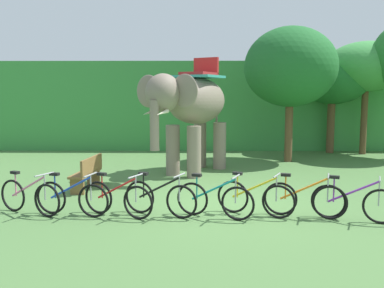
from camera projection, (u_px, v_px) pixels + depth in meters
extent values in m
plane|color=#4C753D|center=(226.00, 204.00, 9.79)|extent=(80.00, 80.00, 0.00)
cube|color=#3D8E42|center=(210.00, 105.00, 21.74)|extent=(36.00, 6.00, 4.04)
cylinder|color=brown|center=(289.00, 132.00, 15.87)|extent=(0.29, 0.29, 2.24)
ellipsoid|color=#1E6028|center=(290.00, 67.00, 15.58)|extent=(3.45, 3.45, 2.98)
cylinder|color=brown|center=(331.00, 127.00, 18.31)|extent=(0.33, 0.33, 2.25)
ellipsoid|color=#1E6028|center=(332.00, 79.00, 18.06)|extent=(3.16, 3.16, 2.13)
cylinder|color=brown|center=(364.00, 122.00, 17.84)|extent=(0.27, 0.27, 2.78)
ellipsoid|color=#3D8E42|center=(367.00, 67.00, 17.57)|extent=(3.47, 3.47, 2.10)
ellipsoid|color=gray|center=(197.00, 101.00, 13.60)|extent=(2.63, 3.21, 1.50)
cylinder|color=gray|center=(194.00, 152.00, 12.82)|extent=(0.44, 0.44, 1.60)
cylinder|color=gray|center=(173.00, 150.00, 13.20)|extent=(0.44, 0.44, 1.60)
cylinder|color=gray|center=(220.00, 146.00, 14.37)|extent=(0.44, 0.44, 1.60)
cylinder|color=gray|center=(200.00, 144.00, 14.75)|extent=(0.44, 0.44, 1.60)
ellipsoid|color=gray|center=(163.00, 93.00, 11.85)|extent=(1.41, 1.45, 1.10)
ellipsoid|color=gray|center=(185.00, 91.00, 11.67)|extent=(0.81, 0.55, 0.96)
ellipsoid|color=gray|center=(148.00, 91.00, 12.28)|extent=(0.81, 0.55, 0.96)
cylinder|color=gray|center=(154.00, 126.00, 11.57)|extent=(0.26, 0.26, 1.40)
cone|color=beige|center=(162.00, 113.00, 11.46)|extent=(0.38, 0.55, 0.21)
cone|color=beige|center=(149.00, 113.00, 11.68)|extent=(0.38, 0.55, 0.21)
cube|color=teal|center=(199.00, 77.00, 13.60)|extent=(1.79, 1.78, 0.08)
cube|color=#B22323|center=(199.00, 74.00, 13.59)|extent=(1.32, 1.40, 0.10)
cube|color=#B22323|center=(206.00, 66.00, 13.99)|extent=(0.84, 0.53, 0.56)
cylinder|color=gray|center=(217.00, 113.00, 14.88)|extent=(0.08, 0.08, 0.90)
torus|color=black|center=(13.00, 195.00, 9.15)|extent=(0.66, 0.35, 0.71)
torus|color=black|center=(47.00, 200.00, 8.71)|extent=(0.66, 0.35, 0.71)
cylinder|color=pink|center=(28.00, 186.00, 8.91)|extent=(0.90, 0.45, 0.54)
cylinder|color=pink|center=(16.00, 184.00, 9.07)|extent=(0.03, 0.03, 0.52)
cube|color=black|center=(15.00, 173.00, 9.04)|extent=(0.22, 0.18, 0.06)
cylinder|color=#9E9EA3|center=(45.00, 187.00, 8.70)|extent=(0.03, 0.03, 0.55)
cylinder|color=#9E9EA3|center=(44.00, 174.00, 8.67)|extent=(0.25, 0.48, 0.03)
torus|color=black|center=(51.00, 198.00, 8.95)|extent=(0.70, 0.23, 0.71)
torus|color=black|center=(93.00, 201.00, 8.69)|extent=(0.70, 0.23, 0.71)
cylinder|color=blue|center=(71.00, 188.00, 8.80)|extent=(0.95, 0.29, 0.54)
cylinder|color=blue|center=(55.00, 186.00, 8.89)|extent=(0.03, 0.03, 0.52)
cube|color=black|center=(54.00, 174.00, 8.86)|extent=(0.22, 0.15, 0.06)
cylinder|color=#9E9EA3|center=(91.00, 188.00, 8.67)|extent=(0.03, 0.03, 0.55)
cylinder|color=#9E9EA3|center=(90.00, 175.00, 8.63)|extent=(0.16, 0.51, 0.03)
torus|color=black|center=(99.00, 197.00, 8.97)|extent=(0.67, 0.34, 0.71)
torus|color=black|center=(138.00, 203.00, 8.55)|extent=(0.67, 0.34, 0.71)
cylinder|color=red|center=(117.00, 188.00, 8.74)|extent=(0.90, 0.45, 0.54)
cylinder|color=red|center=(102.00, 186.00, 8.90)|extent=(0.03, 0.03, 0.52)
cube|color=black|center=(102.00, 174.00, 8.87)|extent=(0.22, 0.17, 0.06)
cylinder|color=#9E9EA3|center=(136.00, 189.00, 8.53)|extent=(0.03, 0.03, 0.55)
cylinder|color=#9E9EA3|center=(135.00, 176.00, 8.50)|extent=(0.25, 0.49, 0.03)
torus|color=black|center=(140.00, 197.00, 9.01)|extent=(0.67, 0.33, 0.71)
torus|color=black|center=(181.00, 202.00, 8.61)|extent=(0.67, 0.33, 0.71)
cylinder|color=black|center=(159.00, 188.00, 8.79)|extent=(0.91, 0.43, 0.54)
cylinder|color=black|center=(144.00, 186.00, 8.94)|extent=(0.03, 0.03, 0.52)
cube|color=black|center=(143.00, 174.00, 8.91)|extent=(0.22, 0.17, 0.06)
cylinder|color=#9E9EA3|center=(179.00, 188.00, 8.59)|extent=(0.03, 0.03, 0.55)
cylinder|color=#9E9EA3|center=(179.00, 175.00, 8.56)|extent=(0.24, 0.49, 0.03)
torus|color=black|center=(192.00, 199.00, 8.86)|extent=(0.68, 0.32, 0.71)
torus|color=black|center=(238.00, 204.00, 8.47)|extent=(0.68, 0.32, 0.71)
cylinder|color=teal|center=(214.00, 189.00, 8.65)|extent=(0.91, 0.41, 0.54)
cylinder|color=teal|center=(197.00, 187.00, 8.79)|extent=(0.03, 0.03, 0.52)
cube|color=black|center=(197.00, 175.00, 8.76)|extent=(0.22, 0.17, 0.06)
cylinder|color=#9E9EA3|center=(236.00, 190.00, 8.46)|extent=(0.03, 0.03, 0.55)
cylinder|color=#9E9EA3|center=(236.00, 177.00, 8.43)|extent=(0.23, 0.49, 0.03)
torus|color=black|center=(233.00, 197.00, 9.04)|extent=(0.67, 0.34, 0.71)
torus|color=black|center=(279.00, 202.00, 8.61)|extent=(0.67, 0.34, 0.71)
cylinder|color=yellow|center=(254.00, 187.00, 8.81)|extent=(0.90, 0.45, 0.54)
cylinder|color=yellow|center=(237.00, 185.00, 8.97)|extent=(0.03, 0.03, 0.52)
cube|color=black|center=(238.00, 173.00, 8.94)|extent=(0.22, 0.17, 0.06)
cylinder|color=#9E9EA3|center=(276.00, 188.00, 8.60)|extent=(0.03, 0.03, 0.55)
cylinder|color=#9E9EA3|center=(277.00, 175.00, 8.57)|extent=(0.25, 0.49, 0.03)
torus|color=black|center=(280.00, 199.00, 8.87)|extent=(0.69, 0.27, 0.71)
torus|color=black|center=(330.00, 203.00, 8.55)|extent=(0.69, 0.27, 0.71)
cylinder|color=orange|center=(304.00, 189.00, 8.69)|extent=(0.94, 0.35, 0.54)
cylinder|color=orange|center=(286.00, 187.00, 8.81)|extent=(0.03, 0.03, 0.52)
cube|color=black|center=(286.00, 175.00, 8.78)|extent=(0.22, 0.16, 0.06)
cylinder|color=#9E9EA3|center=(328.00, 189.00, 8.53)|extent=(0.03, 0.03, 0.55)
cylinder|color=#9E9EA3|center=(328.00, 176.00, 8.50)|extent=(0.19, 0.50, 0.03)
torus|color=black|center=(328.00, 201.00, 8.65)|extent=(0.67, 0.32, 0.71)
torus|color=black|center=(381.00, 206.00, 8.25)|extent=(0.67, 0.32, 0.71)
cylinder|color=purple|center=(353.00, 192.00, 8.43)|extent=(0.91, 0.42, 0.54)
cylinder|color=purple|center=(334.00, 189.00, 8.58)|extent=(0.03, 0.03, 0.52)
cube|color=black|center=(334.00, 177.00, 8.54)|extent=(0.22, 0.17, 0.06)
cylinder|color=#9E9EA3|center=(379.00, 192.00, 8.24)|extent=(0.03, 0.03, 0.55)
cylinder|color=#9E9EA3|center=(380.00, 179.00, 8.21)|extent=(0.23, 0.49, 0.03)
cube|color=brown|center=(86.00, 173.00, 11.25)|extent=(0.55, 1.53, 0.06)
cube|color=brown|center=(92.00, 164.00, 11.20)|extent=(0.21, 1.50, 0.40)
cube|color=brown|center=(77.00, 186.00, 10.69)|extent=(0.37, 0.12, 0.45)
cube|color=brown|center=(93.00, 177.00, 11.87)|extent=(0.37, 0.12, 0.45)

